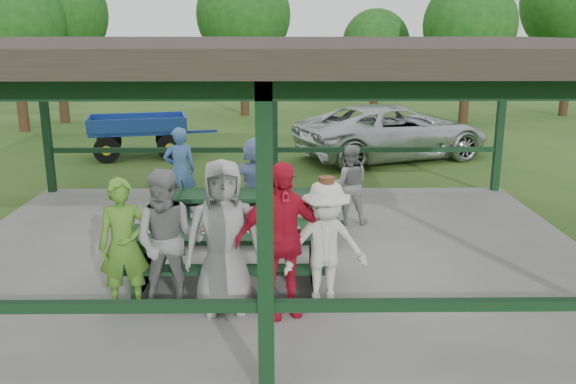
{
  "coord_description": "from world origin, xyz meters",
  "views": [
    {
      "loc": [
        0.14,
        -8.99,
        3.48
      ],
      "look_at": [
        0.25,
        -0.3,
        1.16
      ],
      "focal_mm": 38.0,
      "sensor_mm": 36.0,
      "label": 1
    }
  ],
  "objects_px": {
    "spectator_grey": "(349,184)",
    "contestant_red": "(280,240)",
    "contestant_white_fedora": "(326,246)",
    "contestant_grey_left": "(169,242)",
    "picnic_table_far": "(254,209)",
    "spectator_blue": "(180,171)",
    "contestant_grey_mid": "(223,237)",
    "picnic_table_near": "(229,251)",
    "spectator_lblue": "(255,180)",
    "contestant_green": "(124,246)",
    "pickup_truck": "(393,132)",
    "farm_trailer": "(138,135)"
  },
  "relations": [
    {
      "from": "picnic_table_near",
      "to": "spectator_blue",
      "type": "xyz_separation_m",
      "value": [
        -1.19,
        3.38,
        0.35
      ]
    },
    {
      "from": "picnic_table_far",
      "to": "spectator_lblue",
      "type": "relative_size",
      "value": 1.77
    },
    {
      "from": "picnic_table_near",
      "to": "contestant_grey_left",
      "type": "relative_size",
      "value": 1.49
    },
    {
      "from": "picnic_table_near",
      "to": "pickup_truck",
      "type": "distance_m",
      "value": 9.66
    },
    {
      "from": "pickup_truck",
      "to": "picnic_table_near",
      "type": "bearing_deg",
      "value": 134.97
    },
    {
      "from": "contestant_white_fedora",
      "to": "spectator_lblue",
      "type": "bearing_deg",
      "value": 92.17
    },
    {
      "from": "contestant_green",
      "to": "spectator_lblue",
      "type": "xyz_separation_m",
      "value": [
        1.46,
        3.56,
        -0.06
      ]
    },
    {
      "from": "spectator_grey",
      "to": "farm_trailer",
      "type": "height_order",
      "value": "spectator_grey"
    },
    {
      "from": "contestant_grey_mid",
      "to": "spectator_grey",
      "type": "distance_m",
      "value": 4.01
    },
    {
      "from": "spectator_grey",
      "to": "contestant_red",
      "type": "bearing_deg",
      "value": 74.78
    },
    {
      "from": "picnic_table_far",
      "to": "spectator_blue",
      "type": "distance_m",
      "value": 2.02
    },
    {
      "from": "pickup_truck",
      "to": "contestant_green",
      "type": "bearing_deg",
      "value": 130.77
    },
    {
      "from": "picnic_table_near",
      "to": "contestant_green",
      "type": "height_order",
      "value": "contestant_green"
    },
    {
      "from": "contestant_grey_mid",
      "to": "farm_trailer",
      "type": "height_order",
      "value": "contestant_grey_mid"
    },
    {
      "from": "pickup_truck",
      "to": "farm_trailer",
      "type": "distance_m",
      "value": 7.13
    },
    {
      "from": "contestant_red",
      "to": "contestant_grey_mid",
      "type": "bearing_deg",
      "value": 152.46
    },
    {
      "from": "picnic_table_far",
      "to": "farm_trailer",
      "type": "relative_size",
      "value": 0.77
    },
    {
      "from": "farm_trailer",
      "to": "spectator_blue",
      "type": "bearing_deg",
      "value": -82.67
    },
    {
      "from": "picnic_table_far",
      "to": "contestant_white_fedora",
      "type": "distance_m",
      "value": 2.99
    },
    {
      "from": "spectator_blue",
      "to": "pickup_truck",
      "type": "bearing_deg",
      "value": -148.6
    },
    {
      "from": "contestant_white_fedora",
      "to": "spectator_lblue",
      "type": "relative_size",
      "value": 1.09
    },
    {
      "from": "contestant_grey_mid",
      "to": "spectator_lblue",
      "type": "distance_m",
      "value": 3.61
    },
    {
      "from": "contestant_green",
      "to": "contestant_grey_left",
      "type": "height_order",
      "value": "contestant_grey_left"
    },
    {
      "from": "spectator_lblue",
      "to": "spectator_blue",
      "type": "xyz_separation_m",
      "value": [
        -1.44,
        0.59,
        0.04
      ]
    },
    {
      "from": "pickup_truck",
      "to": "picnic_table_far",
      "type": "bearing_deg",
      "value": 130.83
    },
    {
      "from": "picnic_table_near",
      "to": "spectator_lblue",
      "type": "xyz_separation_m",
      "value": [
        0.26,
        2.78,
        0.3
      ]
    },
    {
      "from": "contestant_grey_left",
      "to": "spectator_lblue",
      "type": "xyz_separation_m",
      "value": [
        0.91,
        3.59,
        -0.11
      ]
    },
    {
      "from": "picnic_table_near",
      "to": "pickup_truck",
      "type": "relative_size",
      "value": 0.49
    },
    {
      "from": "spectator_lblue",
      "to": "spectator_grey",
      "type": "relative_size",
      "value": 1.09
    },
    {
      "from": "contestant_grey_left",
      "to": "spectator_grey",
      "type": "distance_m",
      "value": 4.36
    },
    {
      "from": "picnic_table_near",
      "to": "spectator_grey",
      "type": "height_order",
      "value": "spectator_grey"
    },
    {
      "from": "spectator_blue",
      "to": "pickup_truck",
      "type": "relative_size",
      "value": 0.3
    },
    {
      "from": "contestant_grey_left",
      "to": "picnic_table_far",
      "type": "bearing_deg",
      "value": 73.24
    },
    {
      "from": "contestant_green",
      "to": "contestant_grey_mid",
      "type": "bearing_deg",
      "value": -12.52
    },
    {
      "from": "picnic_table_far",
      "to": "spectator_grey",
      "type": "relative_size",
      "value": 1.93
    },
    {
      "from": "contestant_red",
      "to": "picnic_table_far",
      "type": "bearing_deg",
      "value": 79.54
    },
    {
      "from": "contestant_green",
      "to": "spectator_grey",
      "type": "bearing_deg",
      "value": 37.36
    },
    {
      "from": "contestant_white_fedora",
      "to": "spectator_grey",
      "type": "distance_m",
      "value": 3.57
    },
    {
      "from": "contestant_red",
      "to": "contestant_grey_left",
      "type": "bearing_deg",
      "value": 156.29
    },
    {
      "from": "picnic_table_far",
      "to": "contestant_white_fedora",
      "type": "height_order",
      "value": "contestant_white_fedora"
    },
    {
      "from": "spectator_grey",
      "to": "spectator_blue",
      "type": "bearing_deg",
      "value": -8.76
    },
    {
      "from": "contestant_grey_mid",
      "to": "spectator_grey",
      "type": "bearing_deg",
      "value": 53.98
    },
    {
      "from": "contestant_grey_left",
      "to": "contestant_white_fedora",
      "type": "relative_size",
      "value": 1.05
    },
    {
      "from": "spectator_blue",
      "to": "pickup_truck",
      "type": "height_order",
      "value": "spectator_blue"
    },
    {
      "from": "picnic_table_far",
      "to": "contestant_green",
      "type": "height_order",
      "value": "contestant_green"
    },
    {
      "from": "picnic_table_near",
      "to": "spectator_lblue",
      "type": "height_order",
      "value": "spectator_lblue"
    },
    {
      "from": "contestant_white_fedora",
      "to": "pickup_truck",
      "type": "height_order",
      "value": "contestant_white_fedora"
    },
    {
      "from": "picnic_table_near",
      "to": "contestant_green",
      "type": "xyz_separation_m",
      "value": [
        -1.2,
        -0.78,
        0.36
      ]
    },
    {
      "from": "contestant_red",
      "to": "spectator_grey",
      "type": "height_order",
      "value": "contestant_red"
    },
    {
      "from": "spectator_grey",
      "to": "contestant_grey_left",
      "type": "bearing_deg",
      "value": 57.19
    }
  ]
}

